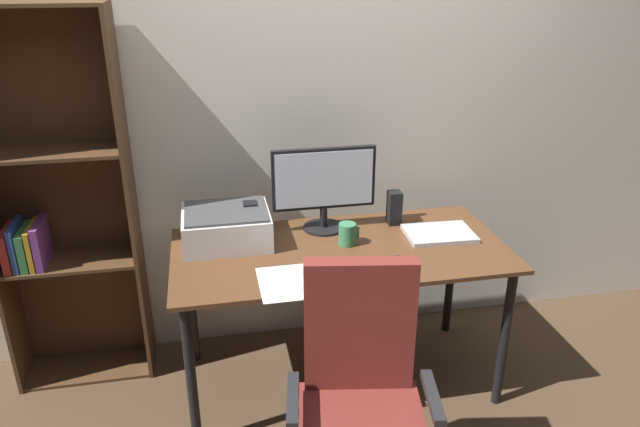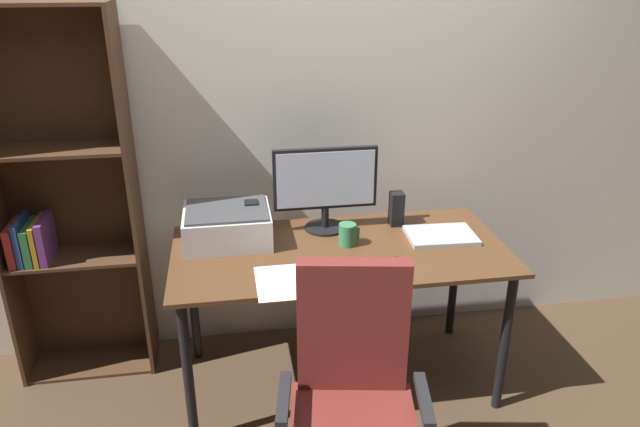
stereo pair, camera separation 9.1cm
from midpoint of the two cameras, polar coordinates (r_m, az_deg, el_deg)
ground_plane at (r=3.13m, az=2.63°, el=-15.60°), size 12.00×12.00×0.00m
back_wall at (r=3.05m, az=0.98°, el=10.64°), size 6.40×0.10×2.60m
desk at (r=2.77m, az=2.87°, el=-4.93°), size 1.53×0.74×0.74m
monitor at (r=2.84m, az=1.43°, el=2.86°), size 0.50×0.20×0.41m
keyboard at (r=2.53m, az=3.36°, el=-5.43°), size 0.29×0.12×0.02m
mouse at (r=2.58m, az=8.36°, el=-4.94°), size 0.07×0.10×0.03m
coffee_mug at (r=2.75m, az=3.61°, el=-2.03°), size 0.10×0.08×0.10m
laptop at (r=2.90m, az=12.40°, el=-2.09°), size 0.33×0.24×0.02m
speaker_left at (r=2.85m, az=-5.64°, el=-0.45°), size 0.06×0.07×0.17m
speaker_right at (r=2.97m, az=8.22°, el=0.44°), size 0.06×0.07×0.17m
printer at (r=2.80m, az=-7.97°, el=-1.10°), size 0.40×0.34×0.16m
paper_sheet at (r=2.46m, az=-2.64°, el=-6.61°), size 0.21×0.30×0.00m
office_chair at (r=2.25m, az=4.36°, el=-18.78°), size 0.56×0.55×1.01m
bookshelf at (r=3.05m, az=-22.59°, el=0.58°), size 0.64×0.28×1.81m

